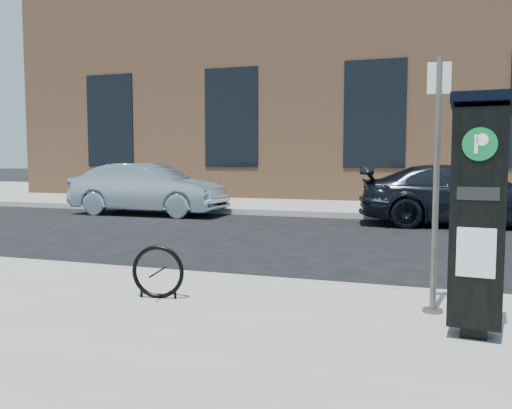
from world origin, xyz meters
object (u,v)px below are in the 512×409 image
at_px(sign_pole, 436,188).
at_px(bike_rack, 158,272).
at_px(car_silver, 149,189).
at_px(parking_kiosk, 478,213).
at_px(car_dark, 465,195).

distance_m(sign_pole, bike_rack, 2.83).
bearing_deg(sign_pole, car_silver, 127.67).
xyz_separation_m(parking_kiosk, car_dark, (0.28, 8.89, -0.43)).
height_order(car_silver, car_dark, car_silver).
xyz_separation_m(parking_kiosk, bike_rack, (-2.99, 0.23, -0.72)).
distance_m(parking_kiosk, sign_pole, 0.70).
bearing_deg(sign_pole, parking_kiosk, -67.30).
height_order(bike_rack, car_dark, car_dark).
bearing_deg(bike_rack, parking_kiosk, -14.18).
distance_m(car_silver, car_dark, 8.25).
xyz_separation_m(bike_rack, car_dark, (3.27, 8.66, 0.29)).
bearing_deg(bike_rack, car_dark, 59.47).
bearing_deg(sign_pole, bike_rack, -177.81).
height_order(sign_pole, car_dark, sign_pole).
xyz_separation_m(sign_pole, car_silver, (-7.64, 8.08, -0.59)).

